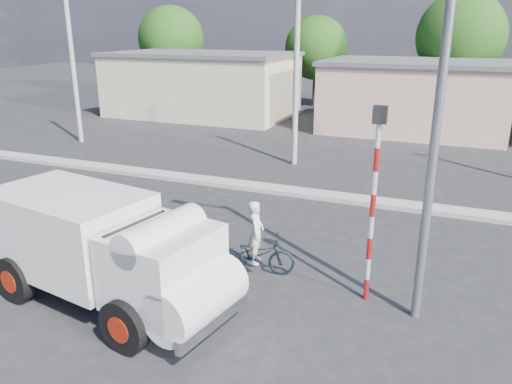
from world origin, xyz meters
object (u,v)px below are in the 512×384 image
at_px(bicycle, 256,254).
at_px(cyclist, 256,244).
at_px(traffic_pole, 374,190).
at_px(streetlight, 433,78).
at_px(truck, 107,249).

bearing_deg(bicycle, cyclist, -0.00).
bearing_deg(traffic_pole, streetlight, -17.73).
height_order(bicycle, traffic_pole, traffic_pole).
distance_m(bicycle, streetlight, 5.82).
height_order(bicycle, streetlight, streetlight).
bearing_deg(streetlight, cyclist, 172.12).
bearing_deg(cyclist, traffic_pole, -109.45).
xyz_separation_m(cyclist, streetlight, (3.71, -0.51, 4.17)).
height_order(truck, bicycle, truck).
relative_size(cyclist, streetlight, 0.18).
bearing_deg(cyclist, bicycle, -0.00).
height_order(truck, streetlight, streetlight).
distance_m(bicycle, traffic_pole, 3.48).
distance_m(truck, traffic_pole, 5.81).
height_order(truck, cyclist, truck).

